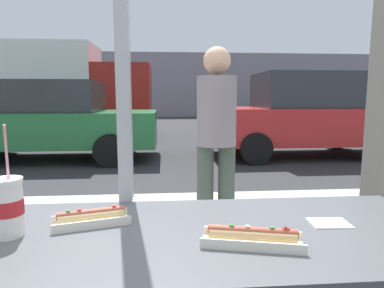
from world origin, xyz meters
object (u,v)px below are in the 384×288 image
soda_cup_left (7,206)px  parked_car_green (48,120)px  hotdog_tray_far (91,217)px  parked_car_red (304,115)px  hotdog_tray_near (252,237)px  pedestrian (216,134)px  box_truck (48,88)px

soda_cup_left → parked_car_green: bearing=107.4°
hotdog_tray_far → parked_car_red: bearing=62.0°
parked_car_red → hotdog_tray_near: bearing=-114.0°
hotdog_tray_far → parked_car_red: parked_car_red is taller
soda_cup_left → hotdog_tray_far: size_ratio=1.30×
hotdog_tray_near → pedestrian: size_ratio=0.18×
parked_car_green → soda_cup_left: bearing=-72.6°
soda_cup_left → hotdog_tray_far: 0.24m
soda_cup_left → parked_car_red: (3.59, 6.40, -0.11)m
parked_car_green → hotdog_tray_near: bearing=-67.5°
hotdog_tray_far → box_truck: (-3.50, 10.33, 0.64)m
soda_cup_left → box_truck: size_ratio=0.05×
soda_cup_left → hotdog_tray_near: (0.69, -0.12, -0.07)m
box_truck → pedestrian: bearing=-64.3°
parked_car_red → pedestrian: size_ratio=2.60×
parked_car_green → pedestrian: pedestrian is taller
parked_car_green → box_truck: size_ratio=0.71×
pedestrian → parked_car_red: bearing=59.8°
parked_car_red → pedestrian: (-2.71, -4.65, 0.12)m
parked_car_green → box_truck: (-1.28, 4.00, 0.76)m
hotdog_tray_far → parked_car_green: size_ratio=0.06×
hotdog_tray_far → parked_car_green: parked_car_green is taller
parked_car_red → hotdog_tray_far: bearing=-118.0°
parked_car_red → box_truck: size_ratio=0.67×
hotdog_tray_near → pedestrian: bearing=84.2°
soda_cup_left → hotdog_tray_far: soda_cup_left is taller
soda_cup_left → hotdog_tray_near: size_ratio=1.13×
soda_cup_left → pedestrian: (0.88, 1.74, 0.01)m
soda_cup_left → parked_car_green: (-2.01, 6.40, -0.19)m
box_truck → pedestrian: box_truck is taller
parked_car_red → pedestrian: parked_car_red is taller
parked_car_green → box_truck: 4.27m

